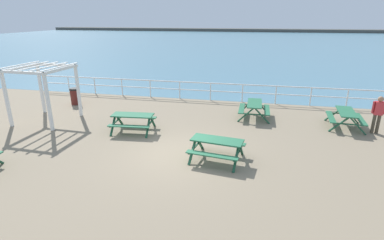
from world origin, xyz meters
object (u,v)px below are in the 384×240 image
picnic_table_near_left (254,106)px  picnic_table_mid_centre (346,115)px  litter_bin (75,96)px  visitor (378,112)px  lattice_pergola (42,80)px  picnic_table_near_right (217,144)px  picnic_table_far_right (133,119)px

picnic_table_near_left → picnic_table_mid_centre: (4.11, -0.55, 0.00)m
picnic_table_near_left → litter_bin: litter_bin is taller
visitor → lattice_pergola: bearing=-81.5°
picnic_table_near_right → visitor: (6.39, 4.02, 0.36)m
picnic_table_mid_centre → visitor: (1.09, -0.52, 0.36)m
picnic_table_mid_centre → lattice_pergola: size_ratio=0.71×
lattice_pergola → litter_bin: bearing=98.4°
picnic_table_mid_centre → picnic_table_far_right: (-9.31, -2.50, 0.00)m
picnic_table_far_right → picnic_table_near_right: bearing=-32.0°
picnic_table_far_right → litter_bin: 5.99m
picnic_table_far_right → litter_bin: bearing=140.8°
visitor → picnic_table_far_right: bearing=-76.6°
picnic_table_near_left → lattice_pergola: lattice_pergola is taller
picnic_table_far_right → litter_bin: (-4.96, 3.35, -0.10)m
picnic_table_near_right → picnic_table_mid_centre: 6.97m
lattice_pergola → picnic_table_near_left: bearing=17.0°
litter_bin → picnic_table_far_right: bearing=-34.0°
picnic_table_near_left → visitor: (5.20, -1.06, 0.36)m
lattice_pergola → litter_bin: lattice_pergola is taller
visitor → picnic_table_mid_centre: bearing=-112.7°
picnic_table_near_left → lattice_pergola: (-9.85, -2.60, 1.41)m
litter_bin → lattice_pergola: bearing=-83.8°
litter_bin → visitor: bearing=-5.1°
picnic_table_near_left → picnic_table_near_right: bearing=166.6°
visitor → lattice_pergola: lattice_pergola is taller
picnic_table_near_left → lattice_pergola: 10.29m
litter_bin → picnic_table_near_right: bearing=-31.0°
lattice_pergola → picnic_table_mid_centre: bearing=10.5°
picnic_table_near_right → visitor: size_ratio=1.20×
picnic_table_near_left → picnic_table_far_right: (-5.20, -3.05, 0.00)m
picnic_table_near_left → visitor: visitor is taller
picnic_table_far_right → visitor: visitor is taller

